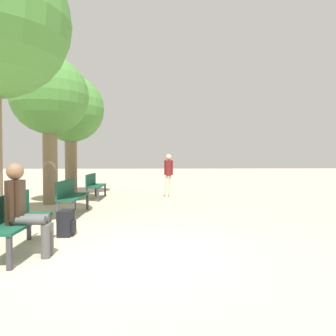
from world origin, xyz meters
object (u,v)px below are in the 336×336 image
bench_row_0 (15,218)px  bench_row_1 (70,194)px  tree_row_2 (71,110)px  backpack (66,223)px  tree_row_1 (50,98)px  pedestrian_near (169,173)px  bench_row_2 (94,184)px  person_seated (24,207)px

bench_row_0 → bench_row_1: 3.25m
bench_row_1 → tree_row_2: 5.40m
bench_row_0 → backpack: bearing=65.6°
tree_row_1 → pedestrian_near: size_ratio=2.89×
bench_row_0 → tree_row_1: bearing=101.9°
tree_row_2 → pedestrian_near: 4.51m
tree_row_1 → bench_row_0: bearing=-78.1°
tree_row_1 → bench_row_2: bearing=48.3°
bench_row_0 → bench_row_2: 6.50m
bench_row_2 → pedestrian_near: bearing=5.3°
tree_row_1 → person_seated: size_ratio=3.36×
bench_row_0 → tree_row_2: size_ratio=0.36×
bench_row_2 → bench_row_1: bearing=-90.0°
bench_row_0 → person_seated: (0.23, -0.22, 0.19)m
bench_row_2 → person_seated: size_ratio=1.24×
backpack → bench_row_2: bearing=95.0°
person_seated → pedestrian_near: bearing=71.2°
tree_row_1 → tree_row_2: 2.53m
person_seated → backpack: bearing=78.8°
bench_row_1 → tree_row_2: (-1.11, 4.53, 2.72)m
bench_row_2 → bench_row_0: bearing=-90.0°
bench_row_2 → backpack: size_ratio=3.55×
bench_row_1 → backpack: bench_row_1 is taller
bench_row_2 → tree_row_1: tree_row_1 is taller
bench_row_1 → person_seated: bearing=-86.3°
tree_row_1 → backpack: (1.59, -4.21, -3.02)m
tree_row_1 → bench_row_1: bearing=-61.0°
bench_row_2 → person_seated: (0.23, -6.72, 0.19)m
tree_row_1 → person_seated: (1.34, -5.47, -2.53)m
bench_row_1 → pedestrian_near: bearing=53.4°
bench_row_1 → person_seated: size_ratio=1.24×
bench_row_0 → bench_row_1: same height
bench_row_0 → tree_row_2: (-1.11, 7.78, 2.72)m
tree_row_1 → pedestrian_near: (3.70, 1.49, -2.35)m
bench_row_2 → pedestrian_near: size_ratio=1.06×
person_seated → backpack: person_seated is taller
bench_row_2 → tree_row_2: size_ratio=0.36×
bench_row_0 → person_seated: size_ratio=1.24×
bench_row_0 → tree_row_2: tree_row_2 is taller
person_seated → tree_row_1: bearing=103.7°
backpack → pedestrian_near: bearing=69.6°
bench_row_1 → backpack: 2.27m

